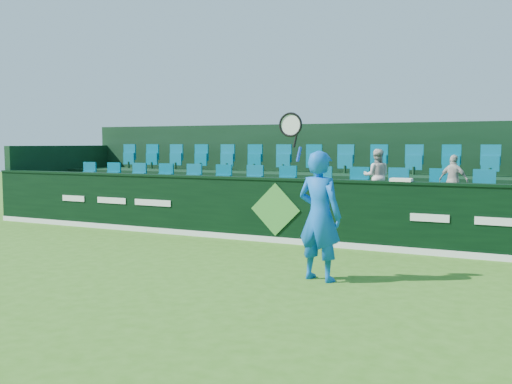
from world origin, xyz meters
The scene contains 11 objects.
ground centered at (0.00, 0.00, 0.00)m, with size 60.00×60.00×0.00m, color #346A19.
sponsor_hoarding centered at (0.00, 4.00, 0.67)m, with size 16.00×0.25×1.35m.
stand_tier_front centered at (0.00, 5.10, 0.40)m, with size 16.00×2.00×0.80m, color black.
stand_tier_back centered at (0.00, 7.00, 0.65)m, with size 16.00×1.80×1.30m, color black.
stand_rear centered at (0.00, 7.44, 1.22)m, with size 16.00×4.10×2.60m.
seat_row_front centered at (0.00, 5.50, 1.10)m, with size 13.50×0.50×0.60m, color #076682.
seat_row_back centered at (0.00, 7.30, 1.60)m, with size 13.50×0.50×0.60m, color #076682.
tennis_player centered at (1.90, 1.21, 0.99)m, with size 1.06×0.61×2.57m.
spectator_left centered at (1.81, 5.12, 1.37)m, with size 0.56×0.44×1.15m, color beige.
spectator_middle centered at (3.36, 5.12, 1.32)m, with size 0.61×0.25×1.04m, color beige.
towel centered at (2.55, 4.00, 1.38)m, with size 0.40×0.26×0.06m, color white.
Camera 1 is at (4.73, -6.87, 2.07)m, focal length 40.00 mm.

